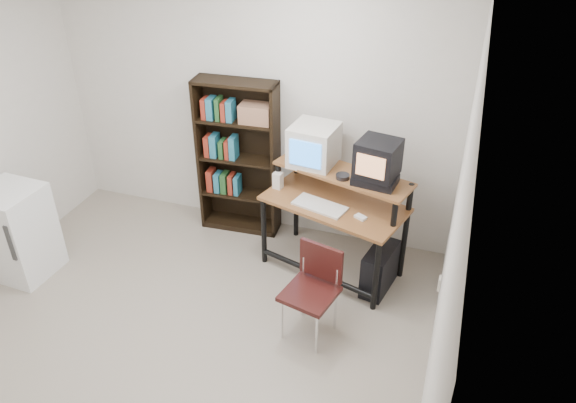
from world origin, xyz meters
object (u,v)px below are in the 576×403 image
(crt_tv, at_px, (378,158))
(mini_fridge, at_px, (18,232))
(crt_monitor, at_px, (314,145))
(school_chair, at_px, (314,283))
(computer_desk, at_px, (335,205))
(pc_tower, at_px, (380,269))
(bookshelf, at_px, (239,155))

(crt_tv, bearing_deg, mini_fridge, -151.37)
(crt_monitor, relative_size, crt_tv, 1.14)
(mini_fridge, bearing_deg, school_chair, 5.41)
(computer_desk, relative_size, crt_monitor, 3.14)
(crt_tv, bearing_deg, computer_desk, -165.11)
(crt_tv, distance_m, pc_tower, 1.02)
(crt_tv, distance_m, mini_fridge, 3.30)
(crt_tv, height_order, bookshelf, bookshelf)
(crt_monitor, xyz_separation_m, pc_tower, (0.74, -0.36, -0.95))
(school_chair, bearing_deg, computer_desk, 106.63)
(crt_monitor, relative_size, bookshelf, 0.27)
(mini_fridge, bearing_deg, computer_desk, 22.47)
(crt_tv, relative_size, mini_fridge, 0.44)
(computer_desk, relative_size, school_chair, 1.76)
(crt_monitor, xyz_separation_m, bookshelf, (-0.82, 0.20, -0.33))
(computer_desk, relative_size, pc_tower, 3.06)
(crt_monitor, distance_m, school_chair, 1.28)
(computer_desk, distance_m, school_chair, 0.87)
(crt_monitor, distance_m, pc_tower, 1.25)
(bookshelf, bearing_deg, mini_fridge, -143.41)
(computer_desk, height_order, pc_tower, computer_desk)
(crt_tv, height_order, mini_fridge, crt_tv)
(crt_tv, relative_size, bookshelf, 0.24)
(pc_tower, xyz_separation_m, school_chair, (-0.42, -0.68, 0.27))
(pc_tower, height_order, bookshelf, bookshelf)
(crt_tv, distance_m, bookshelf, 1.52)
(crt_monitor, bearing_deg, computer_desk, -30.20)
(crt_monitor, distance_m, mini_fridge, 2.80)
(crt_tv, distance_m, school_chair, 1.17)
(computer_desk, bearing_deg, crt_tv, 20.34)
(computer_desk, bearing_deg, crt_monitor, 159.45)
(pc_tower, relative_size, bookshelf, 0.28)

